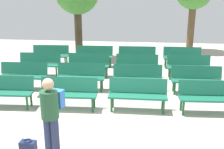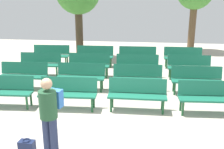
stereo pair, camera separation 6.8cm
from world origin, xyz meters
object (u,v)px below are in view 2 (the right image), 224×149
bench_r0_c2 (137,93)px  bench_r1_c1 (81,75)px  bench_r2_c1 (89,63)px  bench_r0_c0 (5,89)px  bench_r0_c1 (68,91)px  handbag (27,146)px  bench_r3_c3 (183,56)px  bench_r2_c0 (40,63)px  bench_r3_c2 (137,55)px  bench_r3_c0 (51,54)px  bench_r2_c3 (189,65)px  bench_r2_c2 (137,65)px  bench_r0_c3 (209,95)px  bench_r1_c2 (138,76)px  visitor_with_backpack (50,113)px  bench_r3_c1 (95,55)px  bench_r1_c3 (197,78)px  bench_r1_c0 (24,74)px

bench_r0_c2 → bench_r1_c1: 2.41m
bench_r2_c1 → bench_r0_c0: bearing=-121.4°
bench_r0_c1 → handbag: 2.32m
bench_r3_c3 → bench_r2_c0: bearing=-163.2°
bench_r0_c0 → bench_r3_c2: bearing=49.1°
bench_r2_c0 → bench_r3_c0: same height
bench_r2_c3 → bench_r3_c2: bearing=143.0°
bench_r0_c1 → bench_r3_c2: bearing=66.5°
bench_r3_c0 → bench_r3_c2: same height
bench_r3_c3 → handbag: bearing=-120.1°
bench_r2_c2 → bench_r2_c1: bearing=-179.4°
bench_r0_c3 → bench_r1_c2: same height
bench_r3_c0 → bench_r3_c3: bearing=-0.7°
handbag → bench_r1_c1: bearing=86.1°
bench_r1_c1 → bench_r2_c3: 4.10m
visitor_with_backpack → bench_r0_c0: bearing=-32.6°
bench_r3_c2 → bench_r0_c0: bearing=-129.5°
bench_r3_c0 → bench_r3_c2: size_ratio=1.01×
bench_r1_c1 → bench_r2_c1: (-0.03, 1.50, 0.00)m
bench_r1_c2 → bench_r2_c0: size_ratio=0.99×
bench_r3_c2 → bench_r3_c1: bearing=-179.8°
bench_r2_c1 → bench_r3_c0: (-1.99, 1.41, 0.00)m
bench_r2_c0 → bench_r1_c2: bearing=-22.8°
bench_r3_c1 → handbag: (-0.19, -6.81, -0.37)m
bench_r1_c3 → bench_r3_c2: same height
bench_r0_c3 → bench_r2_c3: bearing=88.0°
bench_r0_c3 → bench_r3_c3: same height
bench_r0_c2 → bench_r2_c0: bearing=143.4°
bench_r2_c3 → bench_r2_c0: bearing=-179.0°
bench_r0_c3 → bench_r2_c3: size_ratio=1.01×
bench_r1_c2 → bench_r2_c2: same height
handbag → bench_r3_c0: bearing=104.6°
bench_r0_c3 → bench_r3_c3: bearing=88.1°
bench_r2_c0 → bench_r3_c3: (5.66, 1.74, 0.00)m
bench_r1_c0 → bench_r2_c1: (1.92, 1.61, 0.00)m
bench_r0_c0 → bench_r1_c3: same height
visitor_with_backpack → bench_r0_c1: bearing=-68.9°
bench_r3_c1 → bench_r1_c3: bearing=-39.2°
bench_r1_c3 → bench_r3_c3: 3.07m
bench_r0_c1 → bench_r1_c3: (3.77, 1.62, 0.00)m
bench_r2_c3 → bench_r3_c0: (-5.78, 1.28, 0.00)m
bench_r0_c1 → bench_r1_c0: bearing=141.2°
bench_r3_c0 → bench_r3_c2: (3.81, 0.13, 0.00)m
bench_r2_c3 → bench_r3_c2: size_ratio=1.00×
bench_r2_c1 → bench_r1_c0: bearing=-141.3°
bench_r2_c0 → bench_r2_c1: size_ratio=1.01×
bench_r3_c0 → bench_r2_c3: bearing=-15.4°
bench_r2_c3 → handbag: bearing=-127.8°
bench_r1_c3 → bench_r3_c0: 6.45m
bench_r0_c2 → visitor_with_backpack: 2.94m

